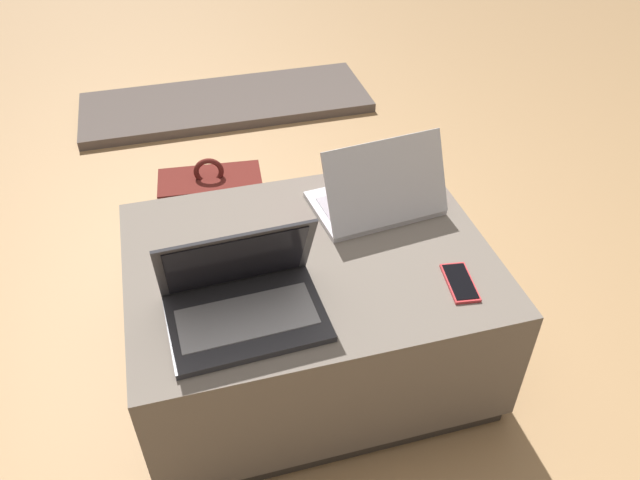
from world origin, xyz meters
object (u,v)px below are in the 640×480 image
Objects in this scene: laptop_far at (378,196)px; backpack at (217,229)px; cell_phone at (460,282)px; laptop_near at (243,298)px.

backpack is (-0.43, 0.31, -0.27)m from laptop_far.
laptop_near is at bearing -176.89° from cell_phone.
laptop_near is 0.53m from cell_phone.
laptop_far is 2.54× the size of cell_phone.
laptop_far reaches higher than backpack.
backpack is at bearing 87.87° from laptop_near.
laptop_near is at bearing 95.65° from backpack.
laptop_near reaches higher than laptop_far.
cell_phone is at bearing -6.91° from laptop_near.
laptop_near reaches higher than cell_phone.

